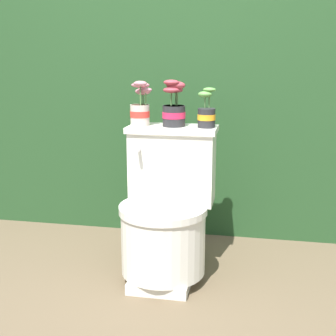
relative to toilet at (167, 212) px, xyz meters
name	(u,v)px	position (x,y,z in m)	size (l,w,h in m)	color
ground_plane	(161,284)	(-0.01, -0.13, -0.33)	(12.00, 12.00, 0.00)	brown
hedge_backdrop	(193,98)	(-0.01, 0.96, 0.49)	(3.28, 0.79, 1.66)	#234723
toilet	(167,212)	(0.00, 0.00, 0.00)	(0.47, 0.59, 0.75)	silver
potted_plant_left	(140,107)	(-0.17, 0.16, 0.52)	(0.12, 0.14, 0.24)	beige
potted_plant_midleft	(174,108)	(0.01, 0.16, 0.51)	(0.12, 0.12, 0.24)	#262628
potted_plant_middle	(206,114)	(0.18, 0.15, 0.49)	(0.09, 0.09, 0.20)	#262628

